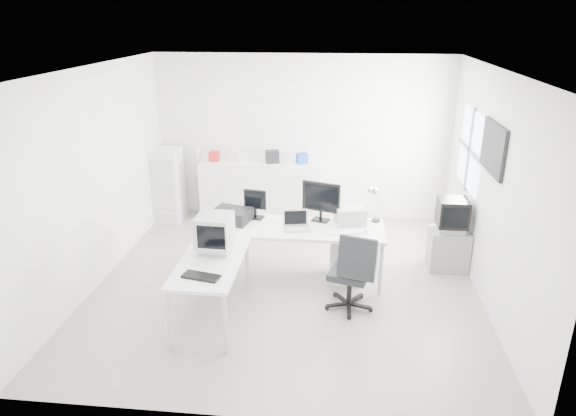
# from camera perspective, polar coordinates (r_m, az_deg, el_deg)

# --- Properties ---
(floor) EXTENTS (5.00, 5.00, 0.01)m
(floor) POSITION_cam_1_polar(r_m,az_deg,el_deg) (7.00, -0.17, -8.26)
(floor) COLOR #BAB5A7
(floor) RESTS_ON ground
(ceiling) EXTENTS (5.00, 5.00, 0.01)m
(ceiling) POSITION_cam_1_polar(r_m,az_deg,el_deg) (6.14, -0.20, 15.21)
(ceiling) COLOR white
(ceiling) RESTS_ON back_wall
(back_wall) EXTENTS (5.00, 0.02, 2.80)m
(back_wall) POSITION_cam_1_polar(r_m,az_deg,el_deg) (8.83, 1.57, 7.72)
(back_wall) COLOR silver
(back_wall) RESTS_ON floor
(left_wall) EXTENTS (0.02, 5.00, 2.80)m
(left_wall) POSITION_cam_1_polar(r_m,az_deg,el_deg) (7.14, -20.60, 3.18)
(left_wall) COLOR silver
(left_wall) RESTS_ON floor
(right_wall) EXTENTS (0.02, 5.00, 2.80)m
(right_wall) POSITION_cam_1_polar(r_m,az_deg,el_deg) (6.66, 21.75, 1.81)
(right_wall) COLOR silver
(right_wall) RESTS_ON floor
(window) EXTENTS (0.02, 1.20, 1.10)m
(window) POSITION_cam_1_polar(r_m,az_deg,el_deg) (7.72, 19.58, 6.12)
(window) COLOR white
(window) RESTS_ON right_wall
(wall_picture) EXTENTS (0.04, 0.90, 0.60)m
(wall_picture) POSITION_cam_1_polar(r_m,az_deg,el_deg) (6.61, 21.85, 6.20)
(wall_picture) COLOR black
(wall_picture) RESTS_ON right_wall
(main_desk) EXTENTS (2.40, 0.80, 0.75)m
(main_desk) POSITION_cam_1_polar(r_m,az_deg,el_deg) (6.97, 0.59, -4.92)
(main_desk) COLOR white
(main_desk) RESTS_ON floor
(side_desk) EXTENTS (0.70, 1.40, 0.75)m
(side_desk) POSITION_cam_1_polar(r_m,az_deg,el_deg) (6.14, -8.43, -8.95)
(side_desk) COLOR white
(side_desk) RESTS_ON floor
(drawer_pedestal) EXTENTS (0.40, 0.50, 0.60)m
(drawer_pedestal) POSITION_cam_1_polar(r_m,az_deg,el_deg) (7.02, 6.35, -5.53)
(drawer_pedestal) COLOR white
(drawer_pedestal) RESTS_ON floor
(inkjet_printer) EXTENTS (0.56, 0.48, 0.17)m
(inkjet_printer) POSITION_cam_1_polar(r_m,az_deg,el_deg) (6.99, -6.27, -0.81)
(inkjet_printer) COLOR black
(inkjet_printer) RESTS_ON main_desk
(lcd_monitor_small) EXTENTS (0.34, 0.23, 0.39)m
(lcd_monitor_small) POSITION_cam_1_polar(r_m,az_deg,el_deg) (7.04, -3.67, 0.38)
(lcd_monitor_small) COLOR black
(lcd_monitor_small) RESTS_ON main_desk
(lcd_monitor_large) EXTENTS (0.58, 0.37, 0.56)m
(lcd_monitor_large) POSITION_cam_1_polar(r_m,az_deg,el_deg) (6.92, 3.69, 0.73)
(lcd_monitor_large) COLOR black
(lcd_monitor_large) RESTS_ON main_desk
(laptop) EXTENTS (0.38, 0.39, 0.22)m
(laptop) POSITION_cam_1_polar(r_m,az_deg,el_deg) (6.67, 0.95, -1.58)
(laptop) COLOR #B7B7BA
(laptop) RESTS_ON main_desk
(white_keyboard) EXTENTS (0.43, 0.22, 0.02)m
(white_keyboard) POSITION_cam_1_polar(r_m,az_deg,el_deg) (6.65, 6.07, -2.73)
(white_keyboard) COLOR white
(white_keyboard) RESTS_ON main_desk
(white_mouse) EXTENTS (0.06, 0.06, 0.06)m
(white_mouse) POSITION_cam_1_polar(r_m,az_deg,el_deg) (6.69, 8.65, -2.48)
(white_mouse) COLOR white
(white_mouse) RESTS_ON main_desk
(laser_printer) EXTENTS (0.45, 0.41, 0.22)m
(laser_printer) POSITION_cam_1_polar(r_m,az_deg,el_deg) (6.95, 6.94, -0.78)
(laser_printer) COLOR #B9B9B9
(laser_printer) RESTS_ON main_desk
(desk_lamp) EXTENTS (0.23, 0.23, 0.53)m
(desk_lamp) POSITION_cam_1_polar(r_m,az_deg,el_deg) (6.99, 9.86, 0.54)
(desk_lamp) COLOR silver
(desk_lamp) RESTS_ON main_desk
(crt_monitor) EXTENTS (0.44, 0.44, 0.48)m
(crt_monitor) POSITION_cam_1_polar(r_m,az_deg,el_deg) (6.08, -8.17, -2.74)
(crt_monitor) COLOR #B7B7BA
(crt_monitor) RESTS_ON side_desk
(black_keyboard) EXTENTS (0.43, 0.25, 0.03)m
(black_keyboard) POSITION_cam_1_polar(r_m,az_deg,el_deg) (5.62, -9.62, -7.50)
(black_keyboard) COLOR black
(black_keyboard) RESTS_ON side_desk
(office_chair) EXTENTS (0.75, 0.75, 1.04)m
(office_chair) POSITION_cam_1_polar(r_m,az_deg,el_deg) (6.25, 6.93, -6.82)
(office_chair) COLOR #27292C
(office_chair) RESTS_ON floor
(tv_cabinet) EXTENTS (0.53, 0.43, 0.58)m
(tv_cabinet) POSITION_cam_1_polar(r_m,az_deg,el_deg) (7.58, 17.36, -4.41)
(tv_cabinet) COLOR gray
(tv_cabinet) RESTS_ON floor
(crt_tv) EXTENTS (0.50, 0.48, 0.45)m
(crt_tv) POSITION_cam_1_polar(r_m,az_deg,el_deg) (7.39, 17.78, -0.79)
(crt_tv) COLOR black
(crt_tv) RESTS_ON tv_cabinet
(sideboard) EXTENTS (2.07, 0.52, 1.04)m
(sideboard) POSITION_cam_1_polar(r_m,az_deg,el_deg) (8.90, -2.98, 1.90)
(sideboard) COLOR white
(sideboard) RESTS_ON floor
(clutter_box_a) EXTENTS (0.17, 0.15, 0.17)m
(clutter_box_a) POSITION_cam_1_polar(r_m,az_deg,el_deg) (8.89, -8.18, 5.73)
(clutter_box_a) COLOR red
(clutter_box_a) RESTS_ON sideboard
(clutter_box_b) EXTENTS (0.14, 0.12, 0.13)m
(clutter_box_b) POSITION_cam_1_polar(r_m,az_deg,el_deg) (8.78, -5.00, 5.58)
(clutter_box_b) COLOR white
(clutter_box_b) RESTS_ON sideboard
(clutter_box_c) EXTENTS (0.25, 0.24, 0.20)m
(clutter_box_c) POSITION_cam_1_polar(r_m,az_deg,el_deg) (8.69, -1.75, 5.73)
(clutter_box_c) COLOR black
(clutter_box_c) RESTS_ON sideboard
(clutter_box_d) EXTENTS (0.22, 0.21, 0.17)m
(clutter_box_d) POSITION_cam_1_polar(r_m,az_deg,el_deg) (8.65, 1.55, 5.53)
(clutter_box_d) COLOR #1742A7
(clutter_box_d) RESTS_ON sideboard
(clutter_bottle) EXTENTS (0.07, 0.07, 0.22)m
(clutter_bottle) POSITION_cam_1_polar(r_m,az_deg,el_deg) (8.99, -10.00, 5.98)
(clutter_bottle) COLOR white
(clutter_bottle) RESTS_ON sideboard
(filing_cabinet) EXTENTS (0.44, 0.53, 1.26)m
(filing_cabinet) POSITION_cam_1_polar(r_m,az_deg,el_deg) (9.11, -13.15, 2.56)
(filing_cabinet) COLOR white
(filing_cabinet) RESTS_ON floor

